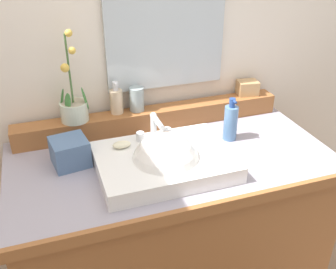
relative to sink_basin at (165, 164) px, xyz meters
The scene contains 12 objects.
wall_back 0.61m from the sink_basin, 83.89° to the left, with size 3.06×0.20×2.49m, color silver.
vanity_cabinet 0.49m from the sink_basin, 56.70° to the left, with size 1.26×0.66×0.90m.
back_ledge 0.35m from the sink_basin, 81.01° to the left, with size 1.19×0.09×0.09m, color #995B2F.
sink_basin is the anchor object (origin of this frame).
soap_bar 0.18m from the sink_basin, 140.69° to the left, with size 0.07×0.04×0.02m, color beige.
potted_plant 0.46m from the sink_basin, 128.31° to the left, with size 0.12×0.11×0.38m.
soap_dispenser 0.39m from the sink_basin, 104.79° to the left, with size 0.06×0.06×0.14m.
tumbler_cup 0.38m from the sink_basin, 91.20° to the left, with size 0.06×0.06×0.10m, color #92A3A4.
trinket_box 0.65m from the sink_basin, 34.25° to the left, with size 0.09×0.08×0.07m, color tan.
lotion_bottle 0.37m from the sink_basin, 22.41° to the left, with size 0.06×0.06×0.19m.
tissue_box 0.36m from the sink_basin, 153.96° to the left, with size 0.13×0.13×0.10m, color slate.
mirror 0.61m from the sink_basin, 70.77° to the left, with size 0.52×0.02×0.60m, color silver.
Camera 1 is at (-0.44, -1.23, 1.72)m, focal length 41.73 mm.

